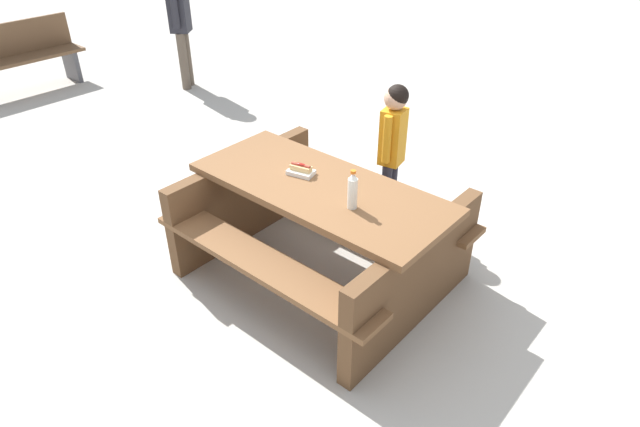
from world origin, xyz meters
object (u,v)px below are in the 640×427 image
(child_in_coat, at_px, (393,137))
(park_bench_mid, at_px, (20,56))
(hotdog_tray, at_px, (301,170))
(bystander_adult, at_px, (178,7))
(soda_bottle, at_px, (353,191))
(picnic_table, at_px, (320,223))

(child_in_coat, distance_m, park_bench_mid, 5.38)
(hotdog_tray, relative_size, bystander_adult, 0.13)
(park_bench_mid, bearing_deg, hotdog_tray, -176.19)
(soda_bottle, height_order, bystander_adult, bystander_adult)
(park_bench_mid, distance_m, bystander_adult, 2.15)
(soda_bottle, height_order, park_bench_mid, soda_bottle)
(child_in_coat, bearing_deg, park_bench_mid, 13.62)
(soda_bottle, distance_m, bystander_adult, 4.67)
(soda_bottle, bearing_deg, child_in_coat, -61.07)
(soda_bottle, height_order, child_in_coat, child_in_coat)
(picnic_table, relative_size, child_in_coat, 1.68)
(child_in_coat, xyz_separation_m, bystander_adult, (3.95, -0.38, 0.27))
(picnic_table, relative_size, bystander_adult, 1.24)
(soda_bottle, height_order, hotdog_tray, soda_bottle)
(park_bench_mid, relative_size, bystander_adult, 0.96)
(child_in_coat, height_order, park_bench_mid, child_in_coat)
(soda_bottle, bearing_deg, bystander_adult, -16.56)
(soda_bottle, relative_size, hotdog_tray, 1.25)
(hotdog_tray, height_order, child_in_coat, child_in_coat)
(soda_bottle, bearing_deg, hotdog_tray, -3.46)
(child_in_coat, relative_size, bystander_adult, 0.74)
(picnic_table, relative_size, hotdog_tray, 9.51)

